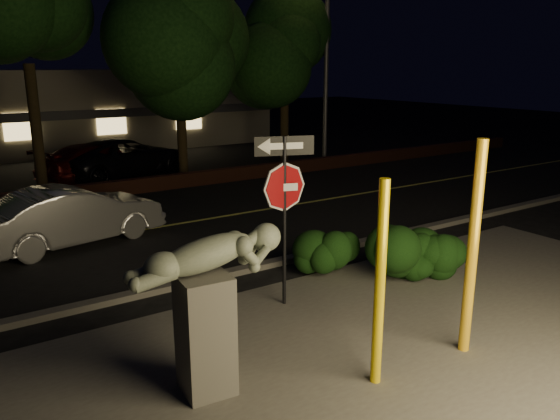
{
  "coord_description": "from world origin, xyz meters",
  "views": [
    {
      "loc": [
        -5.77,
        -6.41,
        4.16
      ],
      "look_at": [
        -0.42,
        1.68,
        1.6
      ],
      "focal_mm": 35.0,
      "sensor_mm": 36.0,
      "label": 1
    }
  ],
  "objects_px": {
    "signpost": "(284,188)",
    "parked_car_dark": "(124,158)",
    "yellow_pole_left": "(380,285)",
    "silver_sedan": "(72,216)",
    "sculpture": "(207,296)",
    "yellow_pole_right": "(473,250)",
    "streetlight": "(323,35)",
    "parked_car_darkred": "(98,161)"
  },
  "relations": [
    {
      "from": "signpost",
      "to": "silver_sedan",
      "type": "xyz_separation_m",
      "value": [
        -2.29,
        5.69,
        -1.45
      ]
    },
    {
      "from": "yellow_pole_left",
      "to": "signpost",
      "type": "xyz_separation_m",
      "value": [
        0.37,
        2.77,
        0.74
      ]
    },
    {
      "from": "streetlight",
      "to": "silver_sedan",
      "type": "bearing_deg",
      "value": -161.27
    },
    {
      "from": "yellow_pole_right",
      "to": "sculpture",
      "type": "height_order",
      "value": "yellow_pole_right"
    },
    {
      "from": "yellow_pole_left",
      "to": "signpost",
      "type": "distance_m",
      "value": 2.89
    },
    {
      "from": "sculpture",
      "to": "parked_car_darkred",
      "type": "distance_m",
      "value": 15.27
    },
    {
      "from": "yellow_pole_right",
      "to": "silver_sedan",
      "type": "relative_size",
      "value": 0.75
    },
    {
      "from": "signpost",
      "to": "silver_sedan",
      "type": "bearing_deg",
      "value": 131.51
    },
    {
      "from": "streetlight",
      "to": "yellow_pole_right",
      "type": "bearing_deg",
      "value": -126.21
    },
    {
      "from": "streetlight",
      "to": "parked_car_darkred",
      "type": "xyz_separation_m",
      "value": [
        -8.99,
        2.17,
        -4.74
      ]
    },
    {
      "from": "signpost",
      "to": "streetlight",
      "type": "distance_m",
      "value": 14.96
    },
    {
      "from": "yellow_pole_right",
      "to": "signpost",
      "type": "xyz_separation_m",
      "value": [
        -1.34,
        2.86,
        0.55
      ]
    },
    {
      "from": "sculpture",
      "to": "yellow_pole_left",
      "type": "bearing_deg",
      "value": -23.86
    },
    {
      "from": "silver_sedan",
      "to": "parked_car_darkred",
      "type": "xyz_separation_m",
      "value": [
        2.73,
        7.61,
        -0.02
      ]
    },
    {
      "from": "yellow_pole_left",
      "to": "parked_car_dark",
      "type": "height_order",
      "value": "yellow_pole_left"
    },
    {
      "from": "yellow_pole_left",
      "to": "streetlight",
      "type": "bearing_deg",
      "value": 54.83
    },
    {
      "from": "yellow_pole_right",
      "to": "streetlight",
      "type": "distance_m",
      "value": 16.62
    },
    {
      "from": "yellow_pole_right",
      "to": "streetlight",
      "type": "height_order",
      "value": "streetlight"
    },
    {
      "from": "yellow_pole_left",
      "to": "silver_sedan",
      "type": "height_order",
      "value": "yellow_pole_left"
    },
    {
      "from": "yellow_pole_left",
      "to": "yellow_pole_right",
      "type": "height_order",
      "value": "yellow_pole_right"
    },
    {
      "from": "streetlight",
      "to": "parked_car_dark",
      "type": "xyz_separation_m",
      "value": [
        -7.98,
        2.13,
        -4.68
      ]
    },
    {
      "from": "signpost",
      "to": "parked_car_dark",
      "type": "bearing_deg",
      "value": 103.36
    },
    {
      "from": "streetlight",
      "to": "sculpture",
      "type": "bearing_deg",
      "value": -138.68
    },
    {
      "from": "sculpture",
      "to": "silver_sedan",
      "type": "xyz_separation_m",
      "value": [
        0.04,
        7.39,
        -0.64
      ]
    },
    {
      "from": "parked_car_darkred",
      "to": "parked_car_dark",
      "type": "bearing_deg",
      "value": -114.32
    },
    {
      "from": "yellow_pole_right",
      "to": "parked_car_dark",
      "type": "distance_m",
      "value": 16.16
    },
    {
      "from": "yellow_pole_left",
      "to": "sculpture",
      "type": "bearing_deg",
      "value": 151.37
    },
    {
      "from": "signpost",
      "to": "parked_car_darkred",
      "type": "xyz_separation_m",
      "value": [
        0.44,
        13.31,
        -1.48
      ]
    },
    {
      "from": "signpost",
      "to": "parked_car_dark",
      "type": "relative_size",
      "value": 0.57
    },
    {
      "from": "signpost",
      "to": "sculpture",
      "type": "height_order",
      "value": "signpost"
    },
    {
      "from": "silver_sedan",
      "to": "parked_car_dark",
      "type": "relative_size",
      "value": 0.81
    },
    {
      "from": "sculpture",
      "to": "yellow_pole_right",
      "type": "bearing_deg",
      "value": -12.86
    },
    {
      "from": "streetlight",
      "to": "parked_car_dark",
      "type": "distance_m",
      "value": 9.49
    },
    {
      "from": "signpost",
      "to": "parked_car_dark",
      "type": "height_order",
      "value": "signpost"
    },
    {
      "from": "yellow_pole_left",
      "to": "signpost",
      "type": "bearing_deg",
      "value": 82.39
    },
    {
      "from": "yellow_pole_right",
      "to": "sculpture",
      "type": "distance_m",
      "value": 3.86
    },
    {
      "from": "parked_car_dark",
      "to": "sculpture",
      "type": "bearing_deg",
      "value": 149.21
    },
    {
      "from": "parked_car_dark",
      "to": "silver_sedan",
      "type": "bearing_deg",
      "value": 137.1
    },
    {
      "from": "parked_car_darkred",
      "to": "parked_car_dark",
      "type": "relative_size",
      "value": 0.89
    },
    {
      "from": "yellow_pole_left",
      "to": "sculpture",
      "type": "distance_m",
      "value": 2.23
    },
    {
      "from": "yellow_pole_right",
      "to": "signpost",
      "type": "relative_size",
      "value": 1.06
    },
    {
      "from": "streetlight",
      "to": "yellow_pole_left",
      "type": "bearing_deg",
      "value": -131.37
    }
  ]
}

